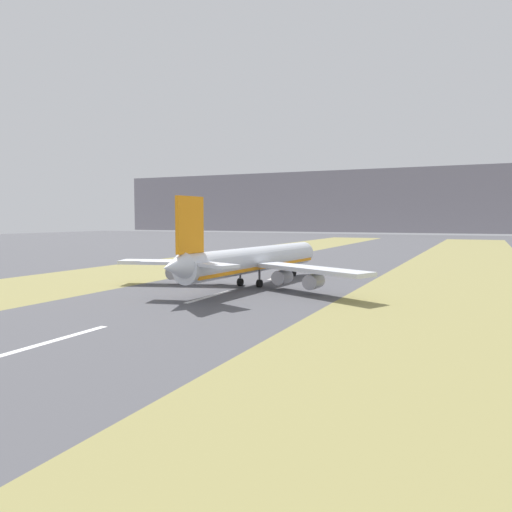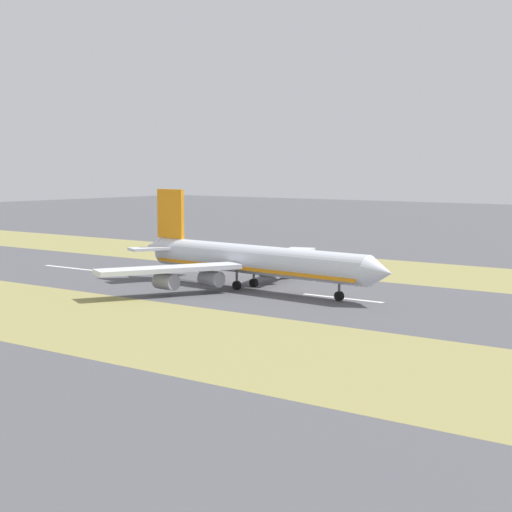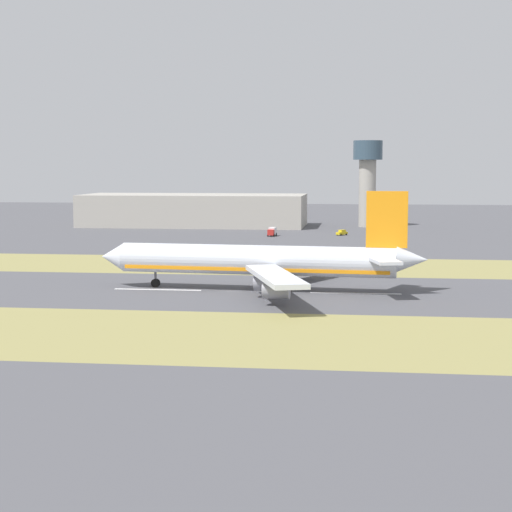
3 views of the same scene
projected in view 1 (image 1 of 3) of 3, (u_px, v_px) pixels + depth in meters
name	position (u px, v px, depth m)	size (l,w,h in m)	color
ground_plane	(258.00, 283.00, 124.02)	(800.00, 800.00, 0.00)	#4C4C51
grass_median_west	(115.00, 274.00, 142.67)	(40.00, 600.00, 0.01)	olive
grass_median_east	(452.00, 294.00, 105.37)	(40.00, 600.00, 0.01)	olive
centreline_dash_near	(57.00, 340.00, 65.57)	(1.20, 18.00, 0.01)	silver
centreline_dash_mid	(209.00, 297.00, 101.85)	(1.20, 18.00, 0.01)	silver
centreline_dash_far	(281.00, 276.00, 138.13)	(1.20, 18.00, 0.01)	silver
airplane_main_jet	(252.00, 261.00, 117.32)	(63.92, 67.22, 20.20)	silver
mountain_ridge	(438.00, 202.00, 592.94)	(800.00, 120.00, 72.22)	gray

